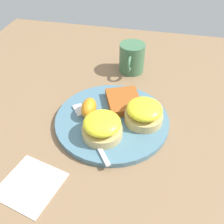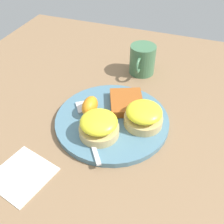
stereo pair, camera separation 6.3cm
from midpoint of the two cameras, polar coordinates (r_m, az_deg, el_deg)
The scene contains 9 objects.
ground_plane at distance 0.65m, azimuth 2.76°, elevation -2.36°, with size 1.10×1.10×0.00m, color #846647.
plate at distance 0.65m, azimuth 2.78°, elevation -1.91°, with size 0.28×0.28×0.01m, color slate.
sandwich_benedict_left at distance 0.59m, azimuth 0.19°, elevation -3.15°, with size 0.09×0.09×0.05m.
sandwich_benedict_right at distance 0.62m, azimuth 9.80°, elevation -0.89°, with size 0.09×0.09×0.05m.
hashbrown_patty at distance 0.68m, azimuth 5.86°, elevation 2.01°, with size 0.10×0.08×0.02m, color #9C4F1D.
orange_wedge at distance 0.64m, azimuth -2.21°, elevation 0.92°, with size 0.06×0.04×0.04m, color orange.
fork at distance 0.62m, azimuth -2.58°, elevation -3.06°, with size 0.18×0.14×0.00m.
cup at distance 0.82m, azimuth 8.84°, elevation 11.10°, with size 0.11×0.08×0.09m.
napkin at distance 0.57m, azimuth -15.99°, elevation -13.13°, with size 0.11×0.11×0.00m, color white.
Camera 2 is at (0.44, 0.16, 0.45)m, focal length 42.00 mm.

